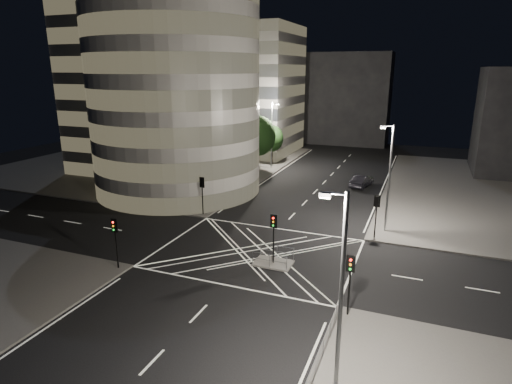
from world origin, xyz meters
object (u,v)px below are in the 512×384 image
at_px(street_lamp_left_near, 219,154).
at_px(sedan, 362,181).
at_px(traffic_signal_fr, 377,209).
at_px(street_lamp_right_far, 389,175).
at_px(traffic_signal_nr, 350,274).
at_px(central_island, 273,263).
at_px(traffic_signal_fl, 202,189).
at_px(street_lamp_left_far, 272,133).
at_px(street_lamp_right_near, 340,293).
at_px(traffic_signal_nl, 115,234).
at_px(traffic_signal_island, 274,230).

distance_m(street_lamp_left_near, sedan, 19.71).
height_order(traffic_signal_fr, street_lamp_right_far, street_lamp_right_far).
xyz_separation_m(traffic_signal_nr, sedan, (-3.78, 31.33, -2.12)).
bearing_deg(central_island, traffic_signal_fl, 142.46).
relative_size(traffic_signal_nr, street_lamp_left_far, 0.40).
xyz_separation_m(street_lamp_left_near, street_lamp_right_near, (18.87, -26.00, 0.00)).
distance_m(traffic_signal_fl, traffic_signal_nl, 13.60).
height_order(traffic_signal_fl, street_lamp_left_far, street_lamp_left_far).
relative_size(central_island, traffic_signal_fl, 0.75).
bearing_deg(traffic_signal_island, street_lamp_left_near, 130.27).
xyz_separation_m(traffic_signal_island, sedan, (3.02, 26.03, -2.12)).
bearing_deg(traffic_signal_island, street_lamp_right_far, 54.70).
bearing_deg(street_lamp_left_near, street_lamp_right_near, -54.03).
xyz_separation_m(traffic_signal_fr, traffic_signal_nr, (0.00, -13.60, 0.00)).
bearing_deg(street_lamp_left_near, central_island, -49.73).
bearing_deg(traffic_signal_nr, traffic_signal_nl, 180.00).
relative_size(central_island, traffic_signal_nl, 0.75).
xyz_separation_m(street_lamp_left_far, street_lamp_right_far, (18.87, -21.00, 0.00)).
relative_size(central_island, street_lamp_right_near, 0.30).
distance_m(traffic_signal_nr, street_lamp_left_near, 26.32).
distance_m(central_island, traffic_signal_island, 2.84).
height_order(traffic_signal_island, street_lamp_right_near, street_lamp_right_near).
xyz_separation_m(traffic_signal_island, street_lamp_right_far, (7.44, 10.50, 2.63)).
xyz_separation_m(traffic_signal_nl, street_lamp_right_far, (18.24, 15.80, 2.63)).
bearing_deg(traffic_signal_island, sedan, 83.37).
distance_m(traffic_signal_fr, sedan, 18.25).
relative_size(central_island, sedan, 0.62).
distance_m(traffic_signal_fr, traffic_signal_island, 10.73).
bearing_deg(sedan, street_lamp_right_far, 117.52).
height_order(street_lamp_left_near, sedan, street_lamp_left_near).
height_order(traffic_signal_nr, street_lamp_left_near, street_lamp_left_near).
height_order(traffic_signal_nr, traffic_signal_island, same).
height_order(traffic_signal_fl, street_lamp_right_near, street_lamp_right_near).
height_order(traffic_signal_island, street_lamp_right_far, street_lamp_right_far).
distance_m(traffic_signal_island, sedan, 26.29).
bearing_deg(traffic_signal_fl, traffic_signal_fr, 0.00).
bearing_deg(traffic_signal_fr, traffic_signal_nr, -90.00).
xyz_separation_m(central_island, traffic_signal_nl, (-10.80, -5.30, 2.84)).
distance_m(traffic_signal_island, street_lamp_right_far, 13.13).
xyz_separation_m(traffic_signal_fr, street_lamp_left_near, (-18.24, 5.20, 2.63)).
relative_size(traffic_signal_island, sedan, 0.83).
bearing_deg(traffic_signal_fr, street_lamp_left_far, 128.17).
relative_size(traffic_signal_nl, traffic_signal_nr, 1.00).
relative_size(traffic_signal_nr, sedan, 0.83).
distance_m(central_island, street_lamp_left_far, 33.95).
bearing_deg(traffic_signal_fr, street_lamp_right_far, 73.89).
distance_m(traffic_signal_nl, sedan, 34.31).
distance_m(traffic_signal_nl, street_lamp_left_far, 36.90).
relative_size(traffic_signal_nl, sedan, 0.83).
distance_m(traffic_signal_nr, traffic_signal_island, 8.62).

